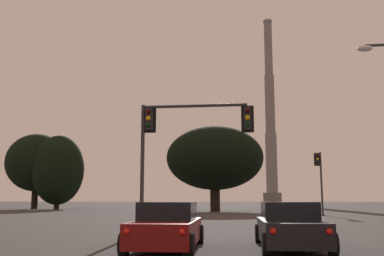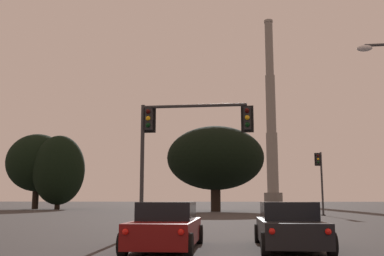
{
  "view_description": "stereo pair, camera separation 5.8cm",
  "coord_description": "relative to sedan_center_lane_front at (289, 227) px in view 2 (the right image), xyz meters",
  "views": [
    {
      "loc": [
        -0.96,
        -0.98,
        1.51
      ],
      "look_at": [
        -4.13,
        24.34,
        5.57
      ],
      "focal_mm": 42.0,
      "sensor_mm": 36.0,
      "label": 1
    },
    {
      "loc": [
        -0.9,
        -0.97,
        1.51
      ],
      "look_at": [
        -4.13,
        24.34,
        5.57
      ],
      "focal_mm": 42.0,
      "sensor_mm": 36.0,
      "label": 2
    }
  ],
  "objects": [
    {
      "name": "traffic_light_overhead_left",
      "position": [
        -4.38,
        5.63,
        3.83
      ],
      "size": [
        5.34,
        0.5,
        5.89
      ],
      "color": "#2D2D30",
      "rests_on": "ground_plane"
    },
    {
      "name": "treeline_right_mid",
      "position": [
        -5.51,
        43.18,
        6.11
      ],
      "size": [
        12.5,
        11.25,
        10.91
      ],
      "color": "black",
      "rests_on": "ground_plane"
    },
    {
      "name": "traffic_light_far_right",
      "position": [
        5.53,
        29.64,
        3.26
      ],
      "size": [
        0.78,
        0.5,
        6.0
      ],
      "color": "#2D2D30",
      "rests_on": "ground_plane"
    },
    {
      "name": "treeline_far_right",
      "position": [
        -30.11,
        51.03,
        5.29
      ],
      "size": [
        7.9,
        7.11,
        11.26
      ],
      "color": "black",
      "rests_on": "ground_plane"
    },
    {
      "name": "treeline_center_right",
      "position": [
        -34.48,
        52.73,
        6.57
      ],
      "size": [
        9.72,
        8.75,
        11.79
      ],
      "color": "black",
      "rests_on": "ground_plane"
    },
    {
      "name": "sedan_left_lane_front",
      "position": [
        -3.77,
        -0.67,
        0.0
      ],
      "size": [
        2.14,
        4.76,
        1.43
      ],
      "rotation": [
        0.0,
        0.0,
        0.04
      ],
      "color": "maroon",
      "rests_on": "ground_plane"
    },
    {
      "name": "smokestack",
      "position": [
        5.86,
        124.11,
        22.14
      ],
      "size": [
        5.52,
        5.52,
        58.27
      ],
      "color": "slate",
      "rests_on": "ground_plane"
    },
    {
      "name": "sedan_center_lane_front",
      "position": [
        0.0,
        0.0,
        0.0
      ],
      "size": [
        2.13,
        4.76,
        1.43
      ],
      "rotation": [
        0.0,
        0.0,
        0.03
      ],
      "color": "black",
      "rests_on": "ground_plane"
    }
  ]
}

